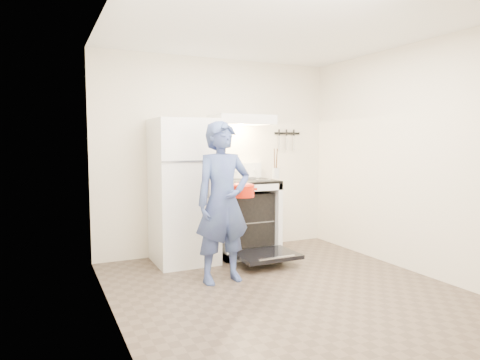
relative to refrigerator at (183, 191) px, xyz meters
name	(u,v)px	position (x,y,z in m)	size (l,w,h in m)	color
floor	(289,293)	(0.58, -1.45, -0.85)	(3.60, 3.60, 0.00)	brown
back_wall	(217,156)	(0.58, 0.35, 0.40)	(3.20, 0.02, 2.50)	beige
refrigerator	(183,191)	(0.00, 0.00, 0.00)	(0.70, 0.70, 1.70)	white
stove_body	(244,218)	(0.81, 0.02, -0.39)	(0.76, 0.65, 0.92)	white
cooktop	(244,181)	(0.81, 0.02, 0.09)	(0.76, 0.65, 0.03)	black
backsplash	(235,171)	(0.81, 0.31, 0.20)	(0.76, 0.07, 0.20)	white
oven_door	(266,255)	(0.81, -0.57, -0.72)	(0.70, 0.54, 0.04)	black
oven_rack	(244,220)	(0.81, 0.02, -0.41)	(0.60, 0.52, 0.01)	slate
range_hood	(242,120)	(0.81, 0.10, 0.86)	(0.76, 0.50, 0.12)	white
knife_strip	(287,133)	(1.63, 0.33, 0.70)	(0.40, 0.02, 0.03)	black
pizza_stone	(250,218)	(0.91, 0.06, -0.40)	(0.30, 0.30, 0.02)	#7F6447
tea_kettle	(223,168)	(0.61, 0.21, 0.25)	(0.24, 0.20, 0.30)	#BBBBC0
utensil_jar	(276,173)	(1.12, -0.24, 0.20)	(0.09, 0.09, 0.13)	silver
person	(223,202)	(0.14, -0.87, -0.03)	(0.60, 0.39, 1.64)	navy
dutch_oven	(243,191)	(0.52, -0.54, 0.03)	(0.34, 0.27, 0.22)	red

